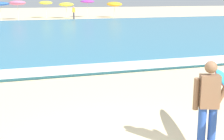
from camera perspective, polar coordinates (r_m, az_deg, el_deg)
sea at (r=25.45m, az=-13.28°, el=6.23°), size 120.00×28.00×0.14m
surf_foam at (r=12.29m, az=-7.75°, el=0.07°), size 120.00×1.52×0.01m
surfer_with_board at (r=6.14m, az=19.07°, el=-4.85°), size 1.42×2.92×1.73m
beach_umbrella_2 at (r=42.67m, az=-19.05°, el=10.89°), size 2.23×2.24×2.21m
beach_umbrella_3 at (r=42.29m, az=-16.24°, el=11.21°), size 2.00×2.04×2.39m
beach_umbrella_4 at (r=44.89m, az=-11.52°, el=11.46°), size 1.76×1.79×2.27m
beach_umbrella_5 at (r=43.72m, az=-8.01°, el=11.29°), size 1.92×1.94×2.08m
beach_umbrella_6 at (r=45.58m, az=-4.35°, el=11.86°), size 1.90×1.91×2.36m
beach_umbrella_7 at (r=44.86m, az=0.43°, el=11.46°), size 2.08×2.13×2.17m
beachgoer_near_row_left at (r=42.27m, az=-6.72°, el=10.01°), size 0.32×0.20×1.58m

